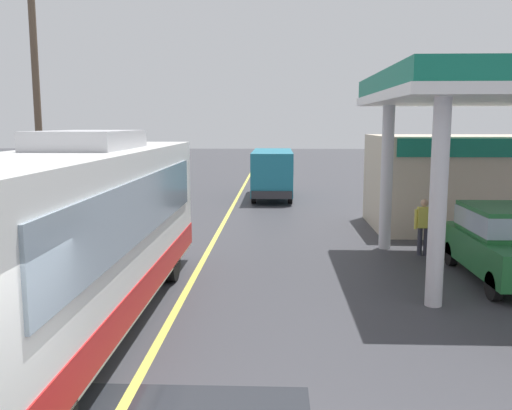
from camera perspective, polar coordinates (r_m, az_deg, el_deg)
ground at (r=25.31m, az=-2.50°, el=-0.24°), size 120.00×120.00×0.00m
lane_divider_stripe at (r=20.40m, az=-3.66°, el=-2.35°), size 0.16×50.00×0.01m
coach_bus_main at (r=10.53m, az=-18.34°, el=-3.48°), size 2.60×11.04×3.69m
gas_station_roadside at (r=19.57m, az=23.33°, el=4.26°), size 9.10×11.95×5.10m
car_at_pump at (r=14.68m, az=24.20°, el=-3.32°), size 1.70×4.20×1.82m
minibus_opposing_lane at (r=28.42m, az=1.72°, el=3.70°), size 2.04×6.13×2.44m
pedestrian_near_pump at (r=16.70m, az=17.03°, el=-1.88°), size 0.55×0.22×1.66m
utility_pole_roadside at (r=20.50m, az=-21.82°, el=10.27°), size 1.80×0.24×8.99m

